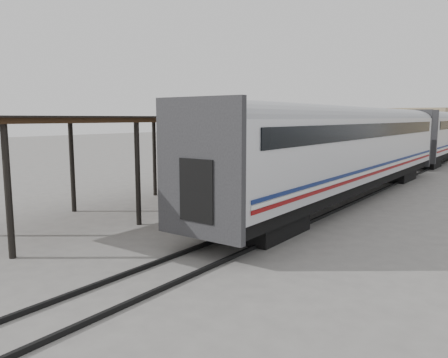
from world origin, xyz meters
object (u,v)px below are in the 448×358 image
luggage_tug (317,164)px  porter (208,183)px  baggage_cart (213,206)px  pedestrian (305,162)px

luggage_tug → porter: size_ratio=0.93×
luggage_tug → porter: porter is taller
baggage_cart → luggage_tug: luggage_tug is taller
porter → pedestrian: size_ratio=0.84×
baggage_cart → porter: (0.25, -0.65, 1.00)m
luggage_tug → pedestrian: size_ratio=0.78×
baggage_cart → pedestrian: bearing=113.6°
pedestrian → luggage_tug: bearing=-84.9°
luggage_tug → pedestrian: pedestrian is taller
luggage_tug → baggage_cart: bearing=-78.6°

